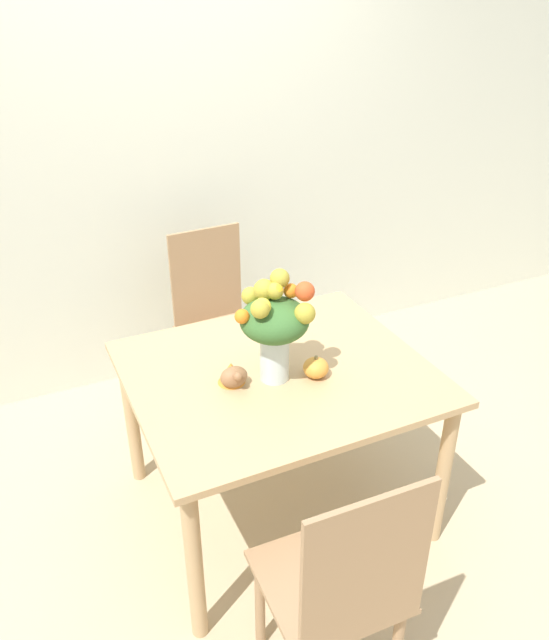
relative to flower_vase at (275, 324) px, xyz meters
name	(u,v)px	position (x,y,z in m)	size (l,w,h in m)	color
ground_plane	(278,504)	(0.04, 0.04, -0.99)	(12.00, 12.00, 0.00)	tan
wall_back	(168,145)	(0.04, 1.42, 0.36)	(8.00, 0.06, 2.70)	silver
dining_table	(278,390)	(0.04, 0.04, -0.34)	(1.19, 1.03, 0.75)	tan
flower_vase	(275,324)	(0.00, 0.00, 0.00)	(0.30, 0.28, 0.45)	silver
pumpkin	(316,368)	(0.15, -0.06, -0.21)	(0.10, 0.10, 0.09)	gold
turkey_figurine	(232,374)	(-0.17, 0.03, -0.20)	(0.11, 0.15, 0.09)	#936642
dining_chair_near_window	(217,321)	(0.09, 0.94, -0.49)	(0.44, 0.44, 0.99)	#9E7A56
dining_chair_far_side	(341,589)	(-0.15, -0.80, -0.49)	(0.43, 0.43, 0.99)	#9E7A56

